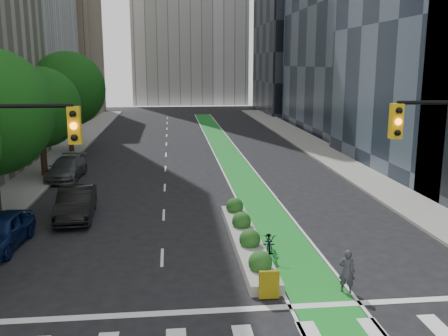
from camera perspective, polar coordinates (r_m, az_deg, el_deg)
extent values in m
plane|color=black|center=(16.02, 2.03, -17.87)|extent=(160.00, 160.00, 0.00)
cube|color=gray|center=(40.74, -19.89, 0.03)|extent=(3.60, 90.00, 0.15)
cube|color=gray|center=(41.90, 13.25, 0.74)|extent=(3.60, 90.00, 0.15)
cube|color=#177E24|center=(44.76, 0.41, 1.67)|extent=(2.20, 70.00, 0.01)
cube|color=tan|center=(81.92, -19.46, 14.78)|extent=(14.00, 16.00, 26.00)
cube|color=black|center=(84.89, 9.28, 15.83)|extent=(14.00, 18.00, 28.00)
cylinder|color=black|center=(37.31, -19.99, 2.37)|extent=(0.44, 0.44, 4.48)
sphere|color=#0E440E|center=(36.99, -20.29, 6.53)|extent=(5.60, 5.60, 5.60)
cylinder|color=black|center=(46.94, -17.18, 4.79)|extent=(0.44, 0.44, 5.15)
sphere|color=#0E440E|center=(46.69, -17.41, 8.60)|extent=(6.60, 6.60, 6.60)
cube|color=gold|center=(14.61, -16.71, 4.70)|extent=(0.34, 0.28, 1.05)
sphere|color=orange|center=(14.45, -16.83, 4.62)|extent=(0.20, 0.20, 0.20)
cube|color=gold|center=(15.86, 19.07, 5.08)|extent=(0.34, 0.28, 1.05)
sphere|color=orange|center=(15.71, 19.31, 5.01)|extent=(0.20, 0.20, 0.20)
cube|color=gray|center=(22.39, 2.55, -8.37)|extent=(1.20, 10.00, 0.40)
cube|color=yellow|center=(17.53, 5.18, -13.13)|extent=(0.70, 0.12, 1.00)
sphere|color=#194C19|center=(19.02, 4.17, -10.72)|extent=(0.90, 0.90, 0.90)
sphere|color=#194C19|center=(21.31, 2.97, -8.16)|extent=(0.90, 0.90, 0.90)
sphere|color=#194C19|center=(23.65, 2.01, -6.10)|extent=(0.90, 0.90, 0.90)
sphere|color=#194C19|center=(26.02, 1.23, -4.41)|extent=(0.90, 0.90, 0.90)
imported|color=gray|center=(21.26, 5.22, -8.53)|extent=(1.08, 2.19, 1.10)
imported|color=#35313B|center=(18.41, 13.86, -11.36)|extent=(0.68, 0.57, 1.59)
imported|color=#0C1C48|center=(23.98, -24.15, -6.60)|extent=(2.16, 4.68, 1.55)
imported|color=black|center=(27.11, -16.55, -3.88)|extent=(2.01, 5.03, 1.63)
imported|color=#4F5053|center=(36.55, -17.56, -0.05)|extent=(2.37, 5.21, 1.48)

